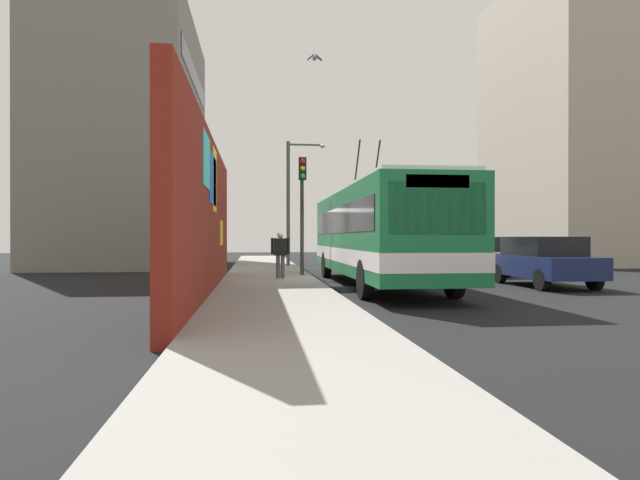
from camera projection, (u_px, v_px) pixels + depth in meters
name	position (u px, v px, depth m)	size (l,w,h in m)	color
ground_plane	(316.00, 283.00, 18.67)	(80.00, 80.00, 0.00)	black
sidewalk_slab	(270.00, 281.00, 18.49)	(48.00, 3.20, 0.15)	gray
graffiti_wall	(207.00, 217.00, 14.30)	(14.00, 0.32, 4.18)	maroon
building_far_left	(129.00, 143.00, 30.77)	(13.14, 7.25, 13.86)	gray
building_far_right	(573.00, 123.00, 32.82)	(11.18, 7.45, 16.99)	#B2A899
city_bus	(377.00, 232.00, 17.43)	(11.76, 2.59, 4.91)	#19723F
parked_car_navy	(543.00, 260.00, 17.22)	(4.13, 1.87, 1.58)	navy
parked_car_silver	(473.00, 255.00, 22.82)	(4.51, 1.77, 1.58)	#B7B7BC
pedestrian_midblock	(280.00, 251.00, 18.69)	(0.22, 0.65, 1.60)	#595960
traffic_light	(302.00, 196.00, 20.28)	(0.49, 0.28, 4.42)	#2D382D
street_lamp	(293.00, 193.00, 27.38)	(0.44, 1.98, 6.26)	#4C4C51
flying_pigeons	(339.00, 12.00, 16.41)	(4.94, 1.50, 1.46)	gray
curbside_puddle	(346.00, 290.00, 16.14)	(2.10, 2.10, 0.00)	black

